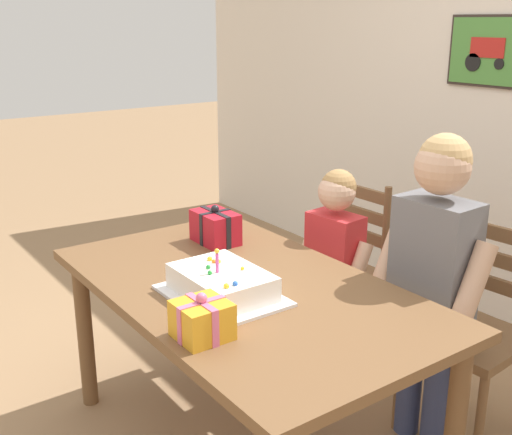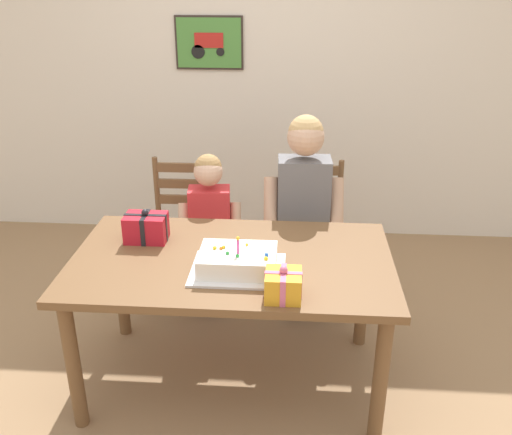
# 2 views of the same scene
# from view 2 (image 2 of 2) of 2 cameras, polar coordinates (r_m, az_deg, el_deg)

# --- Properties ---
(ground_plane) EXTENTS (20.00, 20.00, 0.00)m
(ground_plane) POSITION_cam_2_polar(r_m,az_deg,el_deg) (3.21, -2.22, -15.88)
(ground_plane) COLOR #997551
(back_wall) EXTENTS (6.40, 0.11, 2.60)m
(back_wall) POSITION_cam_2_polar(r_m,az_deg,el_deg) (4.48, 0.25, 14.27)
(back_wall) COLOR silver
(back_wall) RESTS_ON ground
(dining_table) EXTENTS (1.58, 0.92, 0.75)m
(dining_table) POSITION_cam_2_polar(r_m,az_deg,el_deg) (2.84, -2.43, -5.71)
(dining_table) COLOR brown
(dining_table) RESTS_ON ground
(birthday_cake) EXTENTS (0.44, 0.34, 0.19)m
(birthday_cake) POSITION_cam_2_polar(r_m,az_deg,el_deg) (2.66, -1.83, -4.49)
(birthday_cake) COLOR silver
(birthday_cake) RESTS_ON dining_table
(gift_box_red_large) EXTENTS (0.16, 0.16, 0.16)m
(gift_box_red_large) POSITION_cam_2_polar(r_m,az_deg,el_deg) (2.45, 2.76, -6.80)
(gift_box_red_large) COLOR gold
(gift_box_red_large) RESTS_ON dining_table
(gift_box_beside_cake) EXTENTS (0.22, 0.15, 0.18)m
(gift_box_beside_cake) POSITION_cam_2_polar(r_m,az_deg,el_deg) (2.99, -11.00, -1.00)
(gift_box_beside_cake) COLOR red
(gift_box_beside_cake) RESTS_ON dining_table
(chair_left) EXTENTS (0.43, 0.43, 0.92)m
(chair_left) POSITION_cam_2_polar(r_m,az_deg,el_deg) (3.75, -7.35, -1.29)
(chair_left) COLOR brown
(chair_left) RESTS_ON ground
(chair_right) EXTENTS (0.45, 0.45, 0.92)m
(chair_right) POSITION_cam_2_polar(r_m,az_deg,el_deg) (3.68, 5.62, -1.70)
(chair_right) COLOR brown
(chair_right) RESTS_ON ground
(child_older) EXTENTS (0.48, 0.27, 1.30)m
(child_older) POSITION_cam_2_polar(r_m,az_deg,el_deg) (3.35, 4.80, 1.70)
(child_older) COLOR #38426B
(child_older) RESTS_ON ground
(child_younger) EXTENTS (0.40, 0.23, 1.06)m
(child_younger) POSITION_cam_2_polar(r_m,az_deg,el_deg) (3.44, -4.66, -0.33)
(child_younger) COLOR #38426B
(child_younger) RESTS_ON ground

